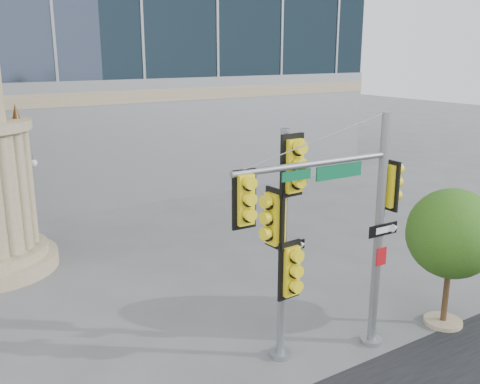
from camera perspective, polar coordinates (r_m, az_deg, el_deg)
ground at (r=14.73m, az=5.46°, el=-14.85°), size 120.00×120.00×0.00m
main_signal_pole at (r=12.56m, az=11.34°, el=-2.19°), size 4.59×0.56×5.92m
secondary_signal_pole at (r=12.25m, az=4.77°, el=-4.14°), size 0.98×0.73×5.63m
street_tree at (r=15.25m, az=21.72°, el=-4.45°), size 2.45×2.40×3.82m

